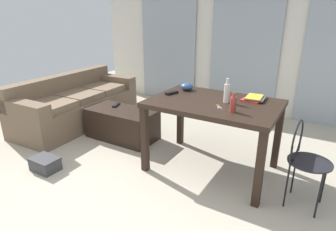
{
  "coord_description": "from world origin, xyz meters",
  "views": [
    {
      "loc": [
        1.37,
        -1.18,
        1.67
      ],
      "look_at": [
        -0.36,
        1.72,
        0.44
      ],
      "focal_mm": 30.1,
      "sensor_mm": 36.0,
      "label": 1
    }
  ],
  "objects_px": {
    "wire_chair": "(303,154)",
    "tv_remote_primary": "(116,105)",
    "coffee_table": "(122,124)",
    "bottle_far": "(233,104)",
    "book_stack": "(254,98)",
    "craft_table": "(214,111)",
    "couch": "(76,104)",
    "bowl": "(187,87)",
    "shoebox": "(45,164)",
    "bottle_near": "(227,93)",
    "tv_remote_on_table": "(172,93)",
    "scissors": "(218,106)"
  },
  "relations": [
    {
      "from": "wire_chair",
      "to": "tv_remote_primary",
      "type": "xyz_separation_m",
      "value": [
        -2.49,
        0.41,
        -0.07
      ]
    },
    {
      "from": "coffee_table",
      "to": "wire_chair",
      "type": "bearing_deg",
      "value": -7.64
    },
    {
      "from": "bottle_far",
      "to": "book_stack",
      "type": "xyz_separation_m",
      "value": [
        0.07,
        0.5,
        -0.06
      ]
    },
    {
      "from": "craft_table",
      "to": "tv_remote_primary",
      "type": "xyz_separation_m",
      "value": [
        -1.57,
        0.24,
        -0.26
      ]
    },
    {
      "from": "wire_chair",
      "to": "couch",
      "type": "bearing_deg",
      "value": 172.91
    },
    {
      "from": "bowl",
      "to": "book_stack",
      "type": "distance_m",
      "value": 0.8
    },
    {
      "from": "bowl",
      "to": "tv_remote_primary",
      "type": "relative_size",
      "value": 0.79
    },
    {
      "from": "couch",
      "to": "coffee_table",
      "type": "height_order",
      "value": "couch"
    },
    {
      "from": "wire_chair",
      "to": "bowl",
      "type": "height_order",
      "value": "bowl"
    },
    {
      "from": "book_stack",
      "to": "shoebox",
      "type": "bearing_deg",
      "value": -146.73
    },
    {
      "from": "couch",
      "to": "tv_remote_primary",
      "type": "height_order",
      "value": "couch"
    },
    {
      "from": "couch",
      "to": "craft_table",
      "type": "height_order",
      "value": "craft_table"
    },
    {
      "from": "wire_chair",
      "to": "bottle_far",
      "type": "xyz_separation_m",
      "value": [
        -0.65,
        -0.06,
        0.37
      ]
    },
    {
      "from": "bottle_near",
      "to": "couch",
      "type": "bearing_deg",
      "value": 175.18
    },
    {
      "from": "tv_remote_on_table",
      "to": "tv_remote_primary",
      "type": "relative_size",
      "value": 0.87
    },
    {
      "from": "tv_remote_primary",
      "to": "craft_table",
      "type": "bearing_deg",
      "value": -27.5
    },
    {
      "from": "scissors",
      "to": "shoebox",
      "type": "relative_size",
      "value": 0.37
    },
    {
      "from": "tv_remote_on_table",
      "to": "shoebox",
      "type": "height_order",
      "value": "tv_remote_on_table"
    },
    {
      "from": "coffee_table",
      "to": "shoebox",
      "type": "relative_size",
      "value": 3.09
    },
    {
      "from": "book_stack",
      "to": "scissors",
      "type": "bearing_deg",
      "value": -120.92
    },
    {
      "from": "book_stack",
      "to": "tv_remote_primary",
      "type": "distance_m",
      "value": 1.95
    },
    {
      "from": "coffee_table",
      "to": "tv_remote_on_table",
      "type": "bearing_deg",
      "value": -7.86
    },
    {
      "from": "scissors",
      "to": "wire_chair",
      "type": "bearing_deg",
      "value": -2.07
    },
    {
      "from": "bottle_far",
      "to": "shoebox",
      "type": "distance_m",
      "value": 2.15
    },
    {
      "from": "bottle_far",
      "to": "tv_remote_on_table",
      "type": "bearing_deg",
      "value": 162.78
    },
    {
      "from": "coffee_table",
      "to": "craft_table",
      "type": "relative_size",
      "value": 0.72
    },
    {
      "from": "bowl",
      "to": "tv_remote_on_table",
      "type": "distance_m",
      "value": 0.25
    },
    {
      "from": "couch",
      "to": "tv_remote_on_table",
      "type": "bearing_deg",
      "value": -6.76
    },
    {
      "from": "coffee_table",
      "to": "book_stack",
      "type": "height_order",
      "value": "book_stack"
    },
    {
      "from": "bottle_near",
      "to": "scissors",
      "type": "height_order",
      "value": "bottle_near"
    },
    {
      "from": "tv_remote_on_table",
      "to": "bottle_far",
      "type": "bearing_deg",
      "value": 1.45
    },
    {
      "from": "wire_chair",
      "to": "book_stack",
      "type": "bearing_deg",
      "value": 142.56
    },
    {
      "from": "bottle_near",
      "to": "bottle_far",
      "type": "bearing_deg",
      "value": -59.0
    },
    {
      "from": "bowl",
      "to": "wire_chair",
      "type": "bearing_deg",
      "value": -17.38
    },
    {
      "from": "bottle_near",
      "to": "scissors",
      "type": "relative_size",
      "value": 2.2
    },
    {
      "from": "couch",
      "to": "bottle_far",
      "type": "height_order",
      "value": "bottle_far"
    },
    {
      "from": "tv_remote_on_table",
      "to": "scissors",
      "type": "bearing_deg",
      "value": 4.24
    },
    {
      "from": "tv_remote_on_table",
      "to": "shoebox",
      "type": "xyz_separation_m",
      "value": [
        -1.05,
        -1.01,
        -0.73
      ]
    },
    {
      "from": "wire_chair",
      "to": "craft_table",
      "type": "bearing_deg",
      "value": 169.64
    },
    {
      "from": "bottle_far",
      "to": "tv_remote_primary",
      "type": "xyz_separation_m",
      "value": [
        -1.84,
        0.47,
        -0.44
      ]
    },
    {
      "from": "craft_table",
      "to": "bowl",
      "type": "xyz_separation_m",
      "value": [
        -0.46,
        0.26,
        0.15
      ]
    },
    {
      "from": "couch",
      "to": "bowl",
      "type": "bearing_deg",
      "value": 0.49
    },
    {
      "from": "bottle_near",
      "to": "tv_remote_primary",
      "type": "bearing_deg",
      "value": 172.96
    },
    {
      "from": "couch",
      "to": "shoebox",
      "type": "relative_size",
      "value": 6.61
    },
    {
      "from": "tv_remote_primary",
      "to": "shoebox",
      "type": "distance_m",
      "value": 1.28
    },
    {
      "from": "couch",
      "to": "scissors",
      "type": "bearing_deg",
      "value": -8.71
    },
    {
      "from": "tv_remote_primary",
      "to": "bottle_far",
      "type": "bearing_deg",
      "value": -32.96
    },
    {
      "from": "bottle_far",
      "to": "shoebox",
      "type": "height_order",
      "value": "bottle_far"
    },
    {
      "from": "scissors",
      "to": "book_stack",
      "type": "bearing_deg",
      "value": 59.08
    },
    {
      "from": "wire_chair",
      "to": "bottle_far",
      "type": "bearing_deg",
      "value": -174.99
    }
  ]
}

